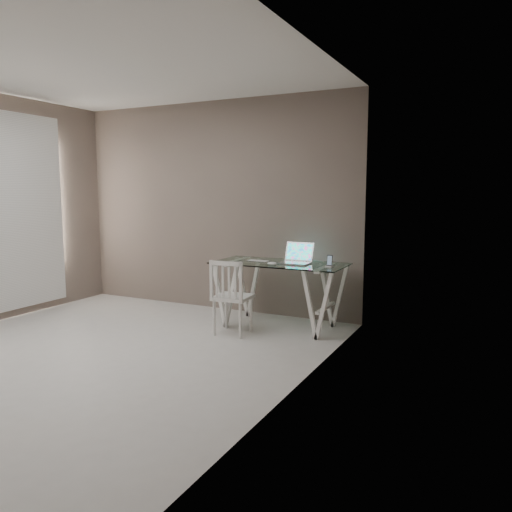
% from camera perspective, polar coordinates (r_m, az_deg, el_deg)
% --- Properties ---
extents(room, '(4.50, 4.52, 2.71)m').
position_cam_1_polar(room, '(4.86, -19.44, 8.93)').
color(room, '#B2AFAA').
rests_on(room, ground).
extents(desk, '(1.50, 0.70, 0.75)m').
position_cam_1_polar(desk, '(5.72, 2.69, -4.38)').
color(desk, silver).
rests_on(desk, ground).
extents(chair, '(0.41, 0.41, 0.83)m').
position_cam_1_polar(chair, '(5.39, -2.96, -4.34)').
color(chair, silver).
rests_on(chair, ground).
extents(laptop, '(0.33, 0.31, 0.23)m').
position_cam_1_polar(laptop, '(5.64, 4.66, -0.26)').
color(laptop, silver).
rests_on(laptop, desk).
extents(keyboard, '(0.26, 0.11, 0.01)m').
position_cam_1_polar(keyboard, '(5.78, 0.27, -0.56)').
color(keyboard, silver).
rests_on(keyboard, desk).
extents(mouse, '(0.11, 0.07, 0.04)m').
position_cam_1_polar(mouse, '(5.47, 1.85, -0.86)').
color(mouse, silver).
rests_on(mouse, desk).
extents(phone_dock, '(0.07, 0.07, 0.13)m').
position_cam_1_polar(phone_dock, '(5.39, 8.39, -0.88)').
color(phone_dock, white).
rests_on(phone_dock, desk).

